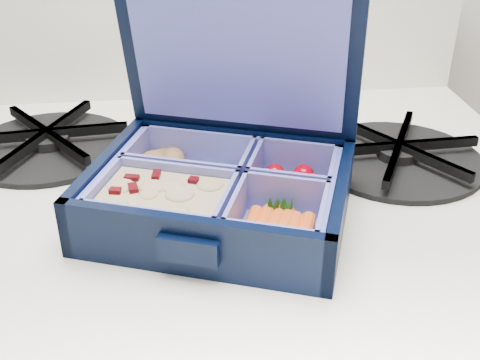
{
  "coord_description": "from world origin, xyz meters",
  "views": [
    {
      "loc": [
        -0.27,
        1.13,
        1.27
      ],
      "look_at": [
        -0.21,
        1.62,
        0.99
      ],
      "focal_mm": 45.0,
      "sensor_mm": 36.0,
      "label": 1
    }
  ],
  "objects": [
    {
      "name": "burner_grate",
      "position": [
        -0.03,
        1.7,
        0.97
      ],
      "size": [
        0.2,
        0.2,
        0.03
      ],
      "primitive_type": "cylinder",
      "rotation": [
        0.0,
        0.0,
        0.05
      ],
      "color": "black",
      "rests_on": "stove"
    },
    {
      "name": "burner_grate_rear",
      "position": [
        -0.42,
        1.78,
        0.96
      ],
      "size": [
        0.2,
        0.2,
        0.02
      ],
      "primitive_type": "cylinder",
      "rotation": [
        0.0,
        0.0,
        0.1
      ],
      "color": "black",
      "rests_on": "stove"
    },
    {
      "name": "fork",
      "position": [
        -0.17,
        1.76,
        0.96
      ],
      "size": [
        0.08,
        0.19,
        0.01
      ],
      "primitive_type": null,
      "rotation": [
        0.0,
        0.0,
        -0.3
      ],
      "color": "#AFAEB5",
      "rests_on": "stove"
    },
    {
      "name": "bento_box",
      "position": [
        -0.23,
        1.61,
        0.98
      ],
      "size": [
        0.28,
        0.25,
        0.06
      ],
      "primitive_type": null,
      "rotation": [
        0.0,
        0.0,
        -0.35
      ],
      "color": "black",
      "rests_on": "stove"
    }
  ]
}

